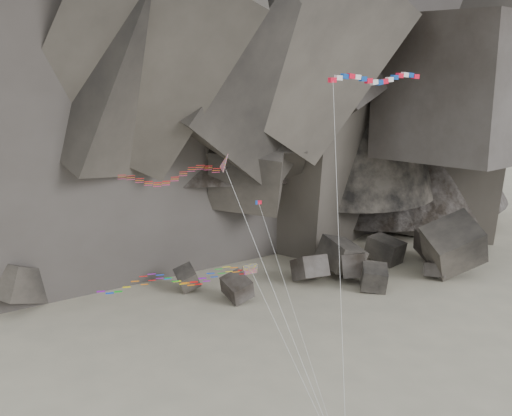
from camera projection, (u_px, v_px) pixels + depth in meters
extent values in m
cube|color=#47423F|center=(438.00, 271.00, 95.06)|extent=(4.99, 5.12, 2.86)
cube|color=#47423F|center=(310.00, 273.00, 92.50)|extent=(4.69, 5.87, 4.73)
cube|color=#47423F|center=(237.00, 293.00, 85.52)|extent=(4.54, 5.06, 4.28)
cube|color=#47423F|center=(16.00, 290.00, 83.78)|extent=(10.35, 10.42, 7.25)
cube|color=#47423F|center=(438.00, 252.00, 101.16)|extent=(6.36, 6.99, 6.48)
cube|color=#47423F|center=(341.00, 262.00, 96.24)|extent=(7.02, 7.31, 6.02)
cube|color=#47423F|center=(355.00, 269.00, 93.67)|extent=(4.90, 6.10, 4.75)
cube|color=#47423F|center=(385.00, 252.00, 101.66)|extent=(6.46, 6.83, 4.38)
cube|color=#47423F|center=(452.00, 259.00, 94.45)|extent=(9.52, 8.87, 10.32)
cube|color=#47423F|center=(374.00, 280.00, 90.05)|extent=(4.91, 5.68, 3.82)
cube|color=#47423F|center=(187.00, 283.00, 89.32)|extent=(3.76, 3.83, 4.12)
cylinder|color=silver|center=(282.00, 312.00, 50.82)|extent=(6.65, 12.79, 21.96)
cube|color=red|center=(332.00, 80.00, 54.34)|extent=(0.73, 0.59, 0.42)
cube|color=white|center=(338.00, 78.00, 54.62)|extent=(0.76, 0.60, 0.47)
cube|color=#0E3D9C|center=(345.00, 76.00, 54.88)|extent=(0.77, 0.61, 0.50)
cube|color=red|center=(351.00, 76.00, 55.14)|extent=(0.78, 0.61, 0.50)
cube|color=white|center=(357.00, 77.00, 55.42)|extent=(0.76, 0.60, 0.48)
cube|color=#0E3D9C|center=(363.00, 79.00, 55.74)|extent=(0.73, 0.60, 0.43)
cube|color=red|center=(369.00, 81.00, 56.09)|extent=(0.75, 0.60, 0.46)
cube|color=white|center=(374.00, 82.00, 56.47)|extent=(0.77, 0.61, 0.49)
cube|color=#0E3D9C|center=(379.00, 82.00, 56.87)|extent=(0.78, 0.61, 0.50)
cube|color=red|center=(384.00, 81.00, 57.27)|extent=(0.77, 0.61, 0.48)
cube|color=white|center=(389.00, 80.00, 57.66)|extent=(0.74, 0.60, 0.44)
cube|color=#0E3D9C|center=(394.00, 77.00, 58.03)|extent=(0.74, 0.60, 0.45)
cube|color=red|center=(400.00, 75.00, 58.37)|extent=(0.77, 0.61, 0.49)
cube|color=white|center=(405.00, 75.00, 58.70)|extent=(0.78, 0.61, 0.50)
cube|color=#0E3D9C|center=(410.00, 75.00, 59.02)|extent=(0.77, 0.61, 0.49)
cube|color=red|center=(415.00, 76.00, 59.33)|extent=(0.75, 0.60, 0.45)
cylinder|color=silver|center=(340.00, 267.00, 51.17)|extent=(2.94, 12.79, 28.78)
cube|color=#D2BF0B|center=(250.00, 268.00, 57.53)|extent=(1.42, 0.53, 0.77)
cube|color=#0CB219|center=(250.00, 272.00, 57.42)|extent=(1.19, 0.39, 0.53)
cylinder|color=silver|center=(294.00, 363.00, 52.85)|extent=(4.10, 14.03, 12.25)
cube|color=red|center=(259.00, 202.00, 53.84)|extent=(0.52, 0.12, 0.33)
cube|color=#0E3D9C|center=(257.00, 202.00, 53.81)|extent=(0.19, 0.07, 0.34)
cylinder|color=silver|center=(300.00, 332.00, 51.01)|extent=(3.90, 11.68, 18.78)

